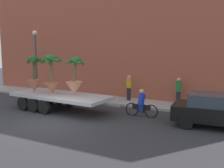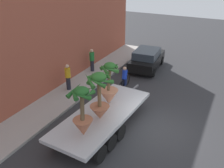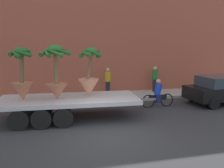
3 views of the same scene
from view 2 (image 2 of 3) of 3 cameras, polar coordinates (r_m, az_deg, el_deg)
ground_plane at (r=13.18m, az=9.88°, el=-9.88°), size 60.00×60.00×0.00m
sidewalk at (r=15.63m, az=-11.84°, el=-3.60°), size 24.00×2.20×0.15m
building_facade at (r=15.09m, az=-18.82°, el=14.46°), size 24.00×1.20×9.95m
flatbed_trailer at (r=12.35m, az=-2.77°, el=-7.83°), size 7.20×2.71×0.98m
potted_palm_rear at (r=11.41m, az=-2.83°, el=-3.18°), size 1.38×1.37×2.34m
potted_palm_middle at (r=12.77m, az=-0.65°, el=-1.14°), size 1.09×1.10×2.23m
potted_palm_front at (r=10.49m, az=-6.62°, el=-7.16°), size 1.04×1.10×2.25m
cyclist at (r=16.68m, az=2.84°, el=1.21°), size 1.84×0.36×1.54m
parked_car at (r=19.91m, az=7.86°, el=5.67°), size 4.29×2.21×1.58m
pedestrian_near_gate at (r=18.94m, az=-4.52°, el=5.46°), size 0.36×0.36×1.71m
pedestrian_far_left at (r=16.31m, az=-9.89°, el=1.68°), size 0.36×0.36×1.71m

